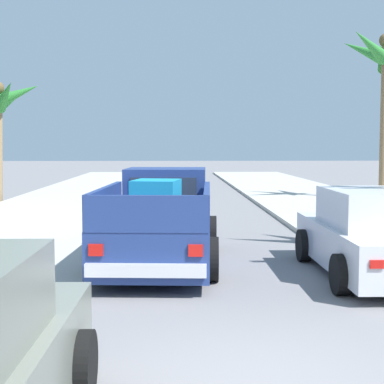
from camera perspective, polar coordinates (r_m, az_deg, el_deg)
name	(u,v)px	position (r m, az deg, el deg)	size (l,w,h in m)	color
sidewalk_left	(37,221)	(17.92, -14.98, -2.74)	(5.28, 60.00, 0.12)	#B2AFA8
sidewalk_right	(367,219)	(18.41, 16.83, -2.59)	(5.28, 60.00, 0.12)	#B2AFA8
curb_left	(79,221)	(17.68, -11.05, -2.80)	(0.16, 60.00, 0.10)	silver
curb_right	(327,220)	(18.06, 13.09, -2.68)	(0.16, 60.00, 0.10)	silver
pickup_truck	(161,222)	(11.47, -3.06, -2.96)	(2.44, 5.32, 1.80)	navy
car_left_mid	(372,236)	(10.72, 17.22, -4.14)	(2.04, 4.27, 1.54)	silver
palm_tree_right_mid	(384,62)	(25.05, 18.32, 12.05)	(3.70, 3.53, 6.84)	brown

